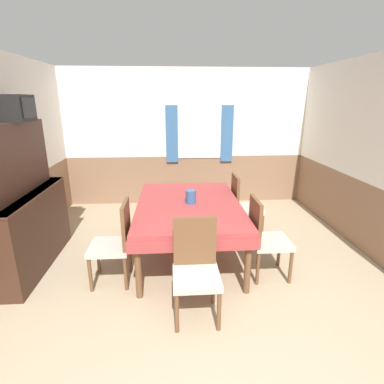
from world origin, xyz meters
TOP-DOWN VIEW (x-y plane):
  - wall_back at (0.01, 4.21)m, footprint 5.04×0.10m
  - wall_left at (-2.34, 2.09)m, footprint 0.05×4.58m
  - wall_right at (2.34, 2.09)m, footprint 0.05×4.58m
  - dining_table at (-0.09, 1.98)m, footprint 1.35×1.95m
  - chair_right_far at (0.77, 2.53)m, footprint 0.44×0.44m
  - chair_left_near at (-0.94, 1.43)m, footprint 0.44×0.44m
  - chair_head_near at (-0.09, 0.83)m, footprint 0.44×0.44m
  - chair_right_near at (0.77, 1.43)m, footprint 0.44×0.44m
  - sideboard at (-2.09, 1.84)m, footprint 0.46×1.58m
  - tv at (-2.05, 1.99)m, footprint 0.29×0.40m
  - vase at (-0.06, 1.98)m, footprint 0.13×0.13m

SIDE VIEW (x-z plane):
  - chair_right_far at x=0.77m, z-range 0.03..0.99m
  - chair_left_near at x=-0.94m, z-range 0.03..0.99m
  - chair_head_near at x=-0.09m, z-range 0.03..0.99m
  - chair_right_near at x=0.77m, z-range 0.03..0.99m
  - dining_table at x=-0.09m, z-range 0.27..1.02m
  - sideboard at x=-2.09m, z-range -0.14..1.64m
  - vase at x=-0.06m, z-range 0.74..0.92m
  - wall_left at x=-2.34m, z-range 0.00..2.60m
  - wall_right at x=2.34m, z-range 0.00..2.60m
  - wall_back at x=0.01m, z-range 0.00..2.60m
  - tv at x=-2.05m, z-range 1.78..2.08m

